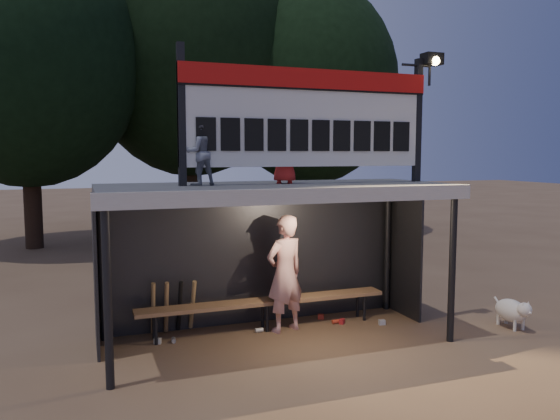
# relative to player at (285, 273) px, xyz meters

# --- Properties ---
(ground) EXTENTS (80.00, 80.00, 0.00)m
(ground) POSITION_rel_player_xyz_m (-0.27, -0.38, -0.91)
(ground) COLOR brown
(ground) RESTS_ON ground
(player) EXTENTS (0.76, 0.61, 1.82)m
(player) POSITION_rel_player_xyz_m (0.00, 0.00, 0.00)
(player) COLOR white
(player) RESTS_ON ground
(child_a) EXTENTS (0.52, 0.45, 0.90)m
(child_a) POSITION_rel_player_xyz_m (-1.39, -0.35, 1.86)
(child_a) COLOR slate
(child_a) RESTS_ON dugout_shelter
(child_b) EXTENTS (0.50, 0.43, 0.87)m
(child_b) POSITION_rel_player_xyz_m (-0.10, -0.26, 1.84)
(child_b) COLOR #A81D19
(child_b) RESTS_ON dugout_shelter
(dugout_shelter) EXTENTS (5.10, 2.08, 2.32)m
(dugout_shelter) POSITION_rel_player_xyz_m (-0.27, -0.14, 0.93)
(dugout_shelter) COLOR #3E3E40
(dugout_shelter) RESTS_ON ground
(scoreboard_assembly) EXTENTS (4.10, 0.27, 1.99)m
(scoreboard_assembly) POSITION_rel_player_xyz_m (0.28, -0.39, 2.41)
(scoreboard_assembly) COLOR black
(scoreboard_assembly) RESTS_ON dugout_shelter
(bench) EXTENTS (4.00, 0.35, 0.48)m
(bench) POSITION_rel_player_xyz_m (-0.27, 0.17, -0.48)
(bench) COLOR #966C47
(bench) RESTS_ON ground
(tree_left) EXTENTS (6.46, 6.46, 9.27)m
(tree_left) POSITION_rel_player_xyz_m (-4.27, 9.62, 4.60)
(tree_left) COLOR black
(tree_left) RESTS_ON ground
(tree_mid) EXTENTS (7.22, 7.22, 10.36)m
(tree_mid) POSITION_rel_player_xyz_m (0.73, 11.12, 5.25)
(tree_mid) COLOR black
(tree_mid) RESTS_ON ground
(tree_right) EXTENTS (6.08, 6.08, 8.72)m
(tree_right) POSITION_rel_player_xyz_m (4.73, 10.12, 4.28)
(tree_right) COLOR black
(tree_right) RESTS_ON ground
(dog) EXTENTS (0.36, 0.81, 0.49)m
(dog) POSITION_rel_player_xyz_m (3.44, -1.11, -0.63)
(dog) COLOR beige
(dog) RESTS_ON ground
(bats) EXTENTS (0.68, 0.35, 0.84)m
(bats) POSITION_rel_player_xyz_m (-1.66, 0.44, -0.48)
(bats) COLOR olive
(bats) RESTS_ON ground
(litter) EXTENTS (3.64, 0.72, 0.08)m
(litter) POSITION_rel_player_xyz_m (0.04, 0.05, -0.87)
(litter) COLOR #A81C20
(litter) RESTS_ON ground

